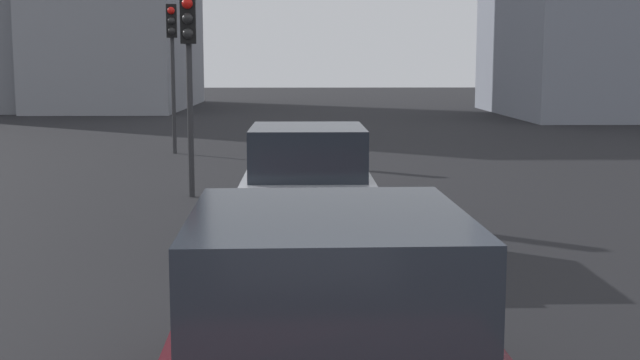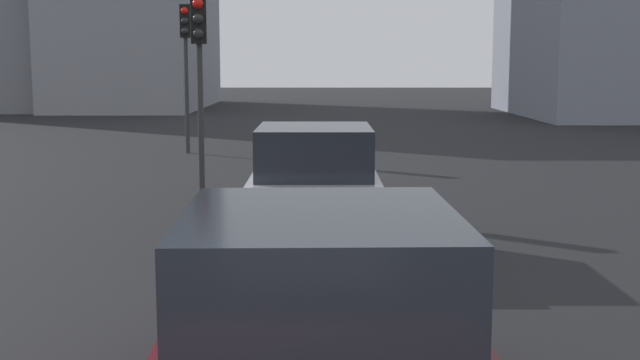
# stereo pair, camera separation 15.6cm
# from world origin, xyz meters

# --- Properties ---
(car_silver_lead) EXTENTS (4.26, 1.99, 1.65)m
(car_silver_lead) POSITION_xyz_m (9.02, 0.05, 0.78)
(car_silver_lead) COLOR #A8AAB2
(car_silver_lead) RESTS_ON ground_plane
(car_maroon_second) EXTENTS (4.41, 2.17, 1.64)m
(car_maroon_second) POSITION_xyz_m (2.53, -0.03, 0.78)
(car_maroon_second) COLOR #510F16
(car_maroon_second) RESTS_ON ground_plane
(traffic_light_near_left) EXTENTS (0.32, 0.29, 3.76)m
(traffic_light_near_left) POSITION_xyz_m (12.99, 2.20, 2.71)
(traffic_light_near_left) COLOR #2D2D30
(traffic_light_near_left) RESTS_ON ground_plane
(traffic_light_near_right) EXTENTS (0.32, 0.30, 4.08)m
(traffic_light_near_right) POSITION_xyz_m (20.53, 3.66, 2.93)
(traffic_light_near_right) COLOR #2D2D30
(traffic_light_near_right) RESTS_ON ground_plane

